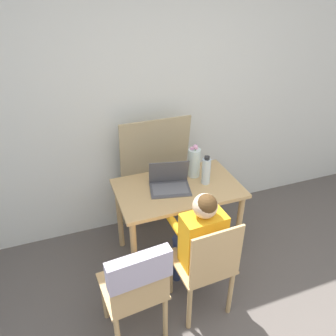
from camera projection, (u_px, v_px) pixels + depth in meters
wall_back at (149, 105)px, 2.96m from camera, size 6.40×0.05×2.50m
dining_table at (178, 198)px, 2.79m from camera, size 1.03×0.63×0.74m
chair_occupied at (206, 266)px, 2.34m from camera, size 0.42×0.42×0.88m
chair_spare at (137, 283)px, 2.04m from camera, size 0.43×0.46×0.89m
person_seated at (199, 236)px, 2.34m from camera, size 0.33×0.43×1.05m
laptop at (170, 182)px, 2.69m from camera, size 0.37×0.30×0.23m
flower_vase at (194, 162)px, 2.82m from camera, size 0.11×0.11×0.31m
water_bottle at (206, 171)px, 2.72m from camera, size 0.07×0.07×0.25m
cardboard_panel at (154, 174)px, 3.17m from camera, size 0.66×0.18×1.19m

